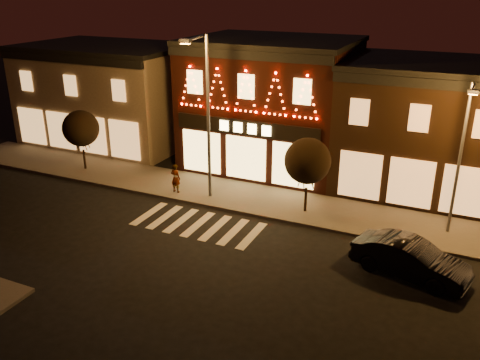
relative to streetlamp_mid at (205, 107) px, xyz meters
The scene contains 11 objects.
ground 8.86m from the streetlamp_mid, 81.54° to the right, with size 120.00×120.00×0.00m, color black.
sidewalk_far 6.21m from the streetlamp_mid, 18.98° to the left, with size 44.00×4.00×0.15m, color #47423D.
building_left 13.99m from the streetlamp_mid, 149.55° to the left, with size 12.20×8.28×7.30m.
building_pulp 7.20m from the streetlamp_mid, 81.62° to the left, with size 10.20×8.34×8.30m.
building_right_a 12.77m from the streetlamp_mid, 33.74° to the left, with size 9.20×8.28×7.50m.
streetlamp_mid is the anchor object (origin of this frame).
streetlamp_right 12.78m from the streetlamp_mid, ahead, with size 0.47×1.68×7.32m.
tree_left 9.87m from the streetlamp_mid, behind, with size 2.31×2.31×3.86m.
tree_right 6.12m from the streetlamp_mid, ahead, with size 2.41×2.41×4.03m.
dark_sedan 12.81m from the streetlamp_mid, 16.75° to the right, with size 1.68×4.81×1.58m, color black.
pedestrian 4.83m from the streetlamp_mid, behind, with size 0.62×0.41×1.71m, color gray.
Camera 1 is at (11.65, -16.15, 11.62)m, focal length 37.81 mm.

